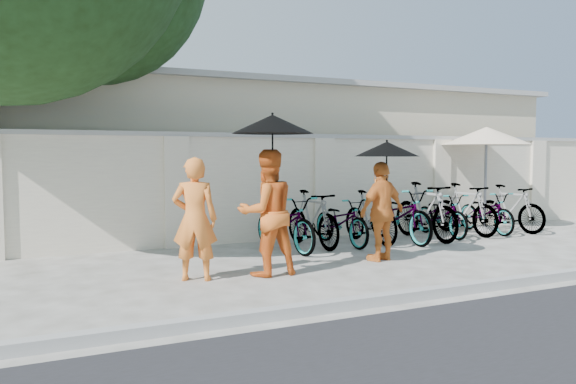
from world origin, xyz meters
name	(u,v)px	position (x,y,z in m)	size (l,w,h in m)	color
ground	(303,276)	(0.00, 0.00, 0.00)	(80.00, 80.00, 0.00)	beige
kerb	(371,301)	(0.00, -1.70, 0.06)	(40.00, 0.16, 0.12)	#9E9E9E
compound_wall	(275,189)	(1.00, 3.20, 1.00)	(20.00, 0.30, 2.00)	#EDE3C9
building_behind	(252,157)	(2.00, 7.00, 1.60)	(14.00, 6.00, 3.20)	beige
monk_left	(195,219)	(-1.42, 0.38, 0.83)	(0.60, 0.39, 1.65)	orange
monk_center	(267,213)	(-0.42, 0.26, 0.88)	(0.85, 0.66, 1.75)	orange
parasol_center	(273,124)	(-0.37, 0.18, 2.10)	(1.12, 1.12, 1.23)	black
monk_right	(382,211)	(1.63, 0.46, 0.78)	(0.92, 0.38, 1.57)	orange
parasol_right	(387,149)	(1.65, 0.38, 1.76)	(1.00, 1.00, 0.99)	black
patio_umbrella	(486,137)	(5.71, 2.43, 2.05)	(2.18, 2.18, 2.27)	#9E9E9E
bike_0	(285,223)	(0.63, 1.92, 0.48)	(0.64, 1.84, 0.97)	slate
bike_1	(312,219)	(1.23, 2.06, 0.51)	(0.48, 1.71, 1.03)	slate
bike_2	(342,221)	(1.83, 2.03, 0.44)	(0.59, 1.69, 0.89)	slate
bike_3	(370,217)	(2.43, 2.00, 0.50)	(0.47, 1.65, 0.99)	slate
bike_4	(400,215)	(3.03, 1.89, 0.52)	(0.68, 1.96, 1.03)	slate
bike_5	(425,211)	(3.63, 1.88, 0.56)	(0.53, 1.88, 1.13)	slate
bike_6	(442,215)	(4.24, 2.11, 0.44)	(0.59, 1.69, 0.89)	slate
bike_7	(465,209)	(4.84, 2.09, 0.53)	(0.50, 1.78, 1.07)	slate
bike_8	(486,212)	(5.44, 2.10, 0.44)	(0.59, 1.68, 0.88)	slate
bike_9	(510,208)	(6.04, 2.02, 0.51)	(0.48, 1.69, 1.01)	slate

